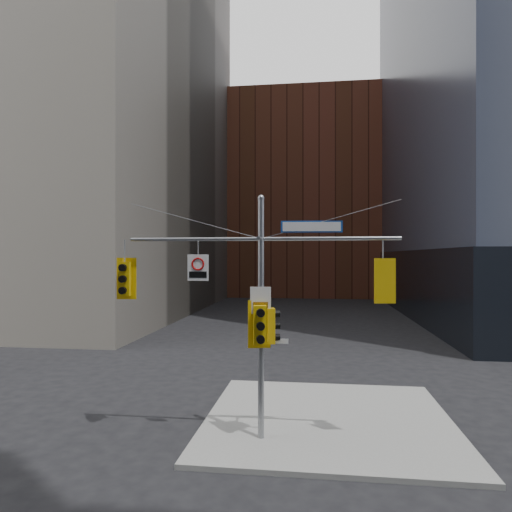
% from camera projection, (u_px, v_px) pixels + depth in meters
% --- Properties ---
extents(ground, '(160.00, 160.00, 0.00)m').
position_uv_depth(ground, '(252.00, 475.00, 11.42)').
color(ground, black).
rests_on(ground, ground).
extents(sidewalk_corner, '(8.00, 8.00, 0.15)m').
position_uv_depth(sidewalk_corner, '(328.00, 419.00, 15.13)').
color(sidewalk_corner, gray).
rests_on(sidewalk_corner, ground).
extents(brick_midrise, '(26.00, 20.00, 28.00)m').
position_uv_depth(brick_midrise, '(305.00, 200.00, 68.94)').
color(brick_midrise, brown).
rests_on(brick_midrise, ground).
extents(signal_assembly, '(8.00, 0.80, 7.30)m').
position_uv_depth(signal_assembly, '(261.00, 293.00, 13.40)').
color(signal_assembly, gray).
rests_on(signal_assembly, ground).
extents(traffic_light_west_arm, '(0.61, 0.51, 1.29)m').
position_uv_depth(traffic_light_west_arm, '(125.00, 279.00, 13.95)').
color(traffic_light_west_arm, gold).
rests_on(traffic_light_west_arm, ground).
extents(traffic_light_east_arm, '(0.60, 0.53, 1.27)m').
position_uv_depth(traffic_light_east_arm, '(383.00, 280.00, 12.95)').
color(traffic_light_east_arm, gold).
rests_on(traffic_light_east_arm, ground).
extents(traffic_light_pole_side, '(0.45, 0.38, 1.03)m').
position_uv_depth(traffic_light_pole_side, '(272.00, 326.00, 13.37)').
color(traffic_light_pole_side, gold).
rests_on(traffic_light_pole_side, ground).
extents(traffic_light_pole_front, '(0.66, 0.60, 1.40)m').
position_uv_depth(traffic_light_pole_front, '(260.00, 325.00, 13.13)').
color(traffic_light_pole_front, gold).
rests_on(traffic_light_pole_front, ground).
extents(street_sign_blade, '(1.78, 0.16, 0.35)m').
position_uv_depth(street_sign_blade, '(312.00, 227.00, 13.21)').
color(street_sign_blade, '#103E9A').
rests_on(street_sign_blade, ground).
extents(regulatory_sign_arm, '(0.63, 0.09, 0.79)m').
position_uv_depth(regulatory_sign_arm, '(198.00, 267.00, 13.62)').
color(regulatory_sign_arm, silver).
rests_on(regulatory_sign_arm, ground).
extents(regulatory_sign_pole, '(0.61, 0.09, 0.79)m').
position_uv_depth(regulatory_sign_pole, '(261.00, 301.00, 13.28)').
color(regulatory_sign_pole, silver).
rests_on(regulatory_sign_pole, ground).
extents(street_blade_ew, '(0.70, 0.03, 0.14)m').
position_uv_depth(street_blade_ew, '(276.00, 341.00, 13.35)').
color(street_blade_ew, silver).
rests_on(street_blade_ew, ground).
extents(street_blade_ns, '(0.08, 0.84, 0.17)m').
position_uv_depth(street_blade_ns, '(263.00, 343.00, 13.85)').
color(street_blade_ns, '#145926').
rests_on(street_blade_ns, ground).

